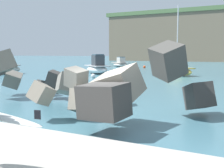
# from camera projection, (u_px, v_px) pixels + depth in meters

# --- Properties ---
(ground_plane) EXTENTS (400.00, 400.00, 0.00)m
(ground_plane) POSITION_uv_depth(u_px,v_px,m) (101.00, 126.00, 9.17)
(ground_plane) COLOR #42707F
(walkway_path) EXTENTS (48.00, 4.40, 0.24)m
(walkway_path) POSITION_uv_depth(u_px,v_px,m) (9.00, 166.00, 5.60)
(walkway_path) COLOR #B2ADA3
(walkway_path) RESTS_ON ground
(breakwater_jetty) EXTENTS (32.73, 6.33, 2.98)m
(breakwater_jetty) POSITION_uv_depth(u_px,v_px,m) (112.00, 83.00, 10.92)
(breakwater_jetty) COLOR gray
(breakwater_jetty) RESTS_ON ground
(boat_near_left) EXTENTS (4.66, 4.29, 1.84)m
(boat_near_left) POSITION_uv_depth(u_px,v_px,m) (120.00, 64.00, 48.82)
(boat_near_left) COLOR beige
(boat_near_left) RESTS_ON ground
(boat_mid_left) EXTENTS (4.34, 4.18, 7.72)m
(boat_mid_left) POSITION_uv_depth(u_px,v_px,m) (178.00, 71.00, 29.87)
(boat_mid_left) COLOR #EAC64C
(boat_mid_left) RESTS_ON ground
(boat_mid_centre) EXTENTS (4.76, 4.37, 2.35)m
(boat_mid_centre) POSITION_uv_depth(u_px,v_px,m) (97.00, 68.00, 32.43)
(boat_mid_centre) COLOR white
(boat_mid_centre) RESTS_ON ground
(boat_mid_right) EXTENTS (3.82, 4.52, 2.21)m
(boat_mid_right) POSITION_uv_depth(u_px,v_px,m) (3.00, 68.00, 31.75)
(boat_mid_right) COLOR beige
(boat_mid_right) RESTS_ON ground
(mooring_buoy_inner) EXTENTS (0.44, 0.44, 0.44)m
(mooring_buoy_inner) POSITION_uv_depth(u_px,v_px,m) (144.00, 67.00, 44.45)
(mooring_buoy_inner) COLOR #E54C1E
(mooring_buoy_inner) RESTS_ON ground
(mooring_buoy_middle) EXTENTS (0.44, 0.44, 0.44)m
(mooring_buoy_middle) POSITION_uv_depth(u_px,v_px,m) (93.00, 76.00, 26.78)
(mooring_buoy_middle) COLOR silver
(mooring_buoy_middle) RESTS_ON ground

